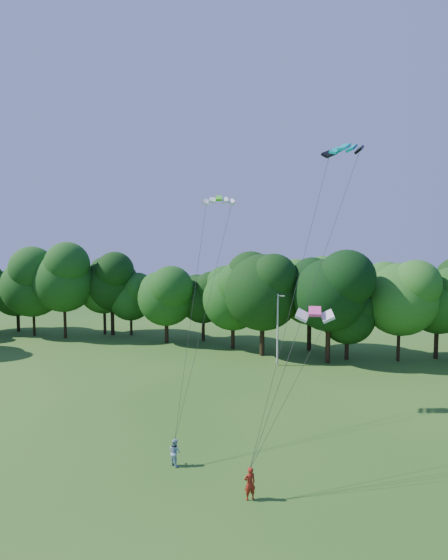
% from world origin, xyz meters
% --- Properties ---
extents(ground, '(160.00, 160.00, 0.00)m').
position_xyz_m(ground, '(0.00, 0.00, 0.00)').
color(ground, '#255517').
rests_on(ground, ground).
extents(utility_pole, '(1.54, 0.34, 7.75)m').
position_xyz_m(utility_pole, '(0.10, 29.86, 4.00)').
color(utility_pole, beige).
rests_on(utility_pole, ground).
extents(kite_flyer_left, '(0.75, 0.71, 1.72)m').
position_xyz_m(kite_flyer_left, '(3.54, 4.97, 0.86)').
color(kite_flyer_left, maroon).
rests_on(kite_flyer_left, ground).
extents(kite_flyer_right, '(0.97, 0.89, 1.60)m').
position_xyz_m(kite_flyer_right, '(-1.54, 6.97, 0.80)').
color(kite_flyer_right, '#93B4CC').
rests_on(kite_flyer_right, ground).
extents(kite_teal, '(2.77, 1.90, 0.61)m').
position_xyz_m(kite_teal, '(7.36, 14.15, 19.29)').
color(kite_teal, '#05A4AB').
rests_on(kite_teal, ground).
extents(kite_green, '(2.61, 1.78, 0.53)m').
position_xyz_m(kite_green, '(-1.82, 15.96, 16.48)').
color(kite_green, '#4BDF21').
rests_on(kite_green, ground).
extents(kite_pink, '(2.16, 1.23, 0.47)m').
position_xyz_m(kite_pink, '(6.29, 8.44, 9.33)').
color(kite_pink, '#FF4698').
rests_on(kite_pink, ground).
extents(tree_back_west, '(7.86, 7.86, 11.44)m').
position_xyz_m(tree_back_west, '(-26.85, 38.35, 7.14)').
color(tree_back_west, black).
rests_on(tree_back_west, ground).
extents(tree_back_center, '(8.72, 8.72, 12.69)m').
position_xyz_m(tree_back_center, '(5.18, 32.52, 7.92)').
color(tree_back_center, '#311D13').
rests_on(tree_back_center, ground).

